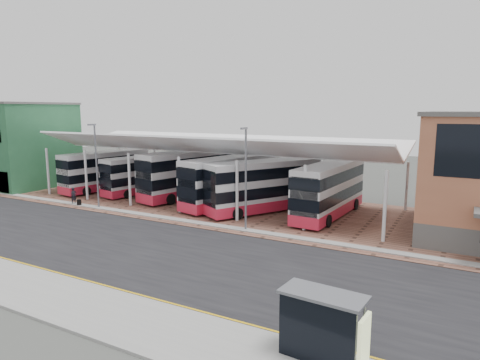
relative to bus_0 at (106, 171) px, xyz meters
The scene contains 20 objects.
ground 24.53m from the bus_0, 33.50° to the right, with size 140.00×140.00×0.00m, color #3E403C.
road 25.09m from the bus_0, 35.41° to the right, with size 120.00×14.00×0.02m, color black.
forecourt 22.49m from the bus_0, ahead, with size 72.00×16.00×0.06m, color brown.
sidewalk 30.42m from the bus_0, 47.83° to the right, with size 120.00×4.00×0.14m, color gray.
north_kerb 21.74m from the bus_0, 19.67° to the right, with size 120.00×0.80×0.14m, color gray.
yellow_line_near 28.97m from the bus_0, 45.16° to the right, with size 120.00×0.12×0.01m, color gold.
yellow_line_far 28.76m from the bus_0, 44.74° to the right, with size 120.00×0.12×0.01m, color gold.
canopy 14.80m from the bus_0, ahead, with size 37.00×11.63×7.07m.
shop_green 10.35m from the bus_0, 165.40° to the right, with size 6.40×10.20×10.22m.
lamp_west 9.84m from the bus_0, 48.55° to the right, with size 0.16×0.90×8.07m.
lamp_east 23.59m from the bus_0, 17.86° to the right, with size 0.16×0.90×8.07m.
bus_0 is the anchor object (origin of this frame).
bus_1 5.28m from the bus_0, ahead, with size 4.28×10.41×4.18m.
bus_2 11.18m from the bus_0, ahead, with size 5.38×12.43×4.99m.
bus_3 16.93m from the bus_0, ahead, with size 5.20×11.92×4.79m.
bus_4 20.93m from the bus_0, ahead, with size 7.94×11.25×4.72m.
bus_5 26.71m from the bus_0, ahead, with size 3.33×11.47×4.67m.
pedestrian 8.01m from the bus_0, 67.20° to the right, with size 0.62×0.40×1.69m, color black.
suitcase 8.70m from the bus_0, 61.80° to the right, with size 0.36×0.26×0.63m, color black.
bus_shelter 39.73m from the bus_0, 32.88° to the right, with size 3.32×1.73×2.57m.
Camera 1 is at (17.18, -22.32, 9.41)m, focal length 32.00 mm.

